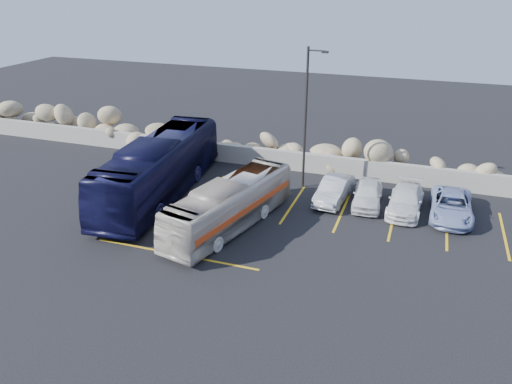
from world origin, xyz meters
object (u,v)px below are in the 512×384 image
(vintage_bus, at_px, (230,205))
(car_a, at_px, (368,194))
(lamppost, at_px, (307,116))
(tour_coach, at_px, (160,168))
(car_b, at_px, (334,190))
(car_c, at_px, (406,200))
(car_d, at_px, (451,206))

(vintage_bus, xyz_separation_m, car_a, (6.03, 4.79, -0.57))
(lamppost, relative_size, tour_coach, 0.68)
(lamppost, xyz_separation_m, tour_coach, (-7.30, -3.73, -2.65))
(car_a, height_order, car_b, car_b)
(vintage_bus, xyz_separation_m, car_b, (4.21, 4.71, -0.57))
(vintage_bus, height_order, car_c, vintage_bus)
(lamppost, relative_size, car_d, 1.81)
(car_d, bearing_deg, vintage_bus, -155.63)
(lamppost, distance_m, vintage_bus, 7.12)
(car_a, bearing_deg, lamppost, 158.55)
(car_c, bearing_deg, car_b, -177.99)
(tour_coach, relative_size, car_a, 3.19)
(car_d, bearing_deg, car_a, 178.91)
(vintage_bus, relative_size, tour_coach, 0.73)
(tour_coach, height_order, car_c, tour_coach)
(vintage_bus, bearing_deg, car_a, 51.86)
(vintage_bus, bearing_deg, car_b, 61.64)
(car_d, bearing_deg, tour_coach, -171.38)
(vintage_bus, xyz_separation_m, tour_coach, (-5.11, 2.30, 0.44))
(tour_coach, relative_size, car_d, 2.67)
(car_b, bearing_deg, car_d, 5.52)
(lamppost, relative_size, vintage_bus, 0.93)
(car_c, bearing_deg, tour_coach, -167.31)
(car_a, distance_m, car_c, 1.99)
(tour_coach, bearing_deg, vintage_bus, -29.13)
(lamppost, xyz_separation_m, car_c, (5.82, -1.34, -3.70))
(car_a, bearing_deg, vintage_bus, -145.05)
(lamppost, bearing_deg, tour_coach, -152.92)
(car_b, xyz_separation_m, car_c, (3.80, -0.02, -0.04))
(car_a, distance_m, car_b, 1.82)
(tour_coach, xyz_separation_m, car_c, (13.12, 2.40, -1.05))
(car_a, bearing_deg, car_c, -6.24)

